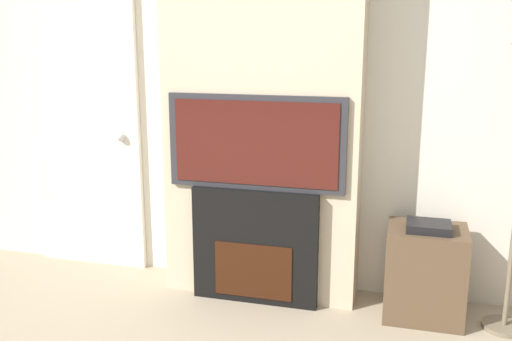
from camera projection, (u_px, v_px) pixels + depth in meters
The scene contains 6 objects.
wall_back at pixel (270, 88), 3.76m from camera, with size 6.00×0.06×2.70m.
chimney_breast at pixel (263, 90), 3.58m from camera, with size 1.26×0.31×2.70m.
fireplace at pixel (256, 245), 3.66m from camera, with size 0.81×0.15×0.75m.
television at pixel (256, 143), 3.50m from camera, with size 1.12×0.07×0.59m.
media_stand at pixel (425, 272), 3.45m from camera, with size 0.46×0.38×0.62m.
entry_door at pixel (86, 129), 4.13m from camera, with size 0.85×0.09×2.05m.
Camera 1 is at (0.91, -1.64, 1.68)m, focal length 40.00 mm.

